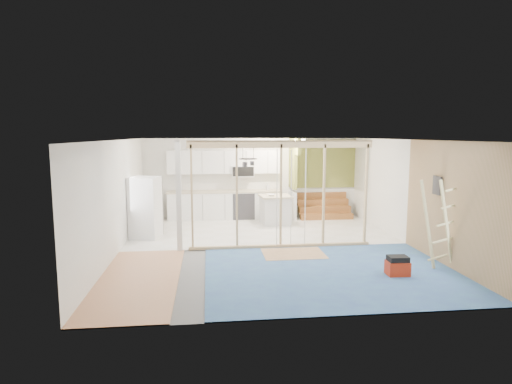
{
  "coord_description": "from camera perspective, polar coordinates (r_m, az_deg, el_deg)",
  "views": [
    {
      "loc": [
        -1.42,
        -9.94,
        2.73
      ],
      "look_at": [
        -0.23,
        0.6,
        1.29
      ],
      "focal_mm": 30.0,
      "sensor_mm": 36.0,
      "label": 1
    }
  ],
  "objects": [
    {
      "name": "sheathing_panel",
      "position": [
        9.44,
        24.93,
        -1.72
      ],
      "size": [
        0.02,
        4.0,
        2.6
      ],
      "primitive_type": "cube",
      "color": "tan",
      "rests_on": "room"
    },
    {
      "name": "fridge",
      "position": [
        11.57,
        -14.5,
        -2.06
      ],
      "size": [
        0.84,
        0.82,
        1.63
      ],
      "rotation": [
        0.0,
        0.0,
        -0.22
      ],
      "color": "white",
      "rests_on": "room"
    },
    {
      "name": "floor_overlays",
      "position": [
        10.47,
        1.98,
        -7.35
      ],
      "size": [
        7.0,
        8.0,
        0.03
      ],
      "color": "white",
      "rests_on": "room"
    },
    {
      "name": "ceiling_light",
      "position": [
        13.24,
        5.88,
        6.85
      ],
      "size": [
        0.32,
        0.32,
        0.08
      ],
      "primitive_type": "cylinder",
      "color": "#FFEABF",
      "rests_on": "room"
    },
    {
      "name": "soap_bottle_a",
      "position": [
        13.85,
        -10.14,
        0.82
      ],
      "size": [
        0.16,
        0.16,
        0.33
      ],
      "primitive_type": "imported",
      "rotation": [
        0.0,
        0.0,
        0.26
      ],
      "color": "silver",
      "rests_on": "base_cabinets"
    },
    {
      "name": "toolbox",
      "position": [
        8.84,
        18.36,
        -9.4
      ],
      "size": [
        0.43,
        0.33,
        0.39
      ],
      "rotation": [
        0.0,
        0.0,
        -0.04
      ],
      "color": "#AE2810",
      "rests_on": "room"
    },
    {
      "name": "base_cabinets",
      "position": [
        13.49,
        -7.16,
        -2.0
      ],
      "size": [
        4.45,
        2.24,
        0.93
      ],
      "color": "white",
      "rests_on": "room"
    },
    {
      "name": "room",
      "position": [
        10.14,
        1.66,
        -0.39
      ],
      "size": [
        7.01,
        8.01,
        2.61
      ],
      "color": "slate",
      "rests_on": "ground"
    },
    {
      "name": "bowl",
      "position": [
        12.78,
        2.1,
        -0.41
      ],
      "size": [
        0.29,
        0.29,
        0.06
      ],
      "primitive_type": "imported",
      "rotation": [
        0.0,
        0.0,
        -0.25
      ],
      "color": "silver",
      "rests_on": "island"
    },
    {
      "name": "stud_frame",
      "position": [
        10.07,
        0.3,
        1.22
      ],
      "size": [
        4.66,
        0.14,
        2.6
      ],
      "color": "tan",
      "rests_on": "room"
    },
    {
      "name": "pot_rack",
      "position": [
        11.9,
        -1.08,
        4.18
      ],
      "size": [
        0.52,
        0.52,
        0.72
      ],
      "color": "black",
      "rests_on": "room"
    },
    {
      "name": "electrical_panel",
      "position": [
        9.88,
        23.0,
        0.82
      ],
      "size": [
        0.04,
        0.3,
        0.4
      ],
      "primitive_type": "cube",
      "color": "#3B3A3F",
      "rests_on": "room"
    },
    {
      "name": "ladder",
      "position": [
        9.35,
        23.29,
        -3.99
      ],
      "size": [
        0.98,
        0.08,
        1.83
      ],
      "rotation": [
        0.0,
        0.0,
        0.09
      ],
      "color": "#D4C581",
      "rests_on": "room"
    },
    {
      "name": "upper_cabinets",
      "position": [
        13.8,
        -4.04,
        3.91
      ],
      "size": [
        3.6,
        0.41,
        0.85
      ],
      "color": "white",
      "rests_on": "room"
    },
    {
      "name": "island",
      "position": [
        13.0,
        2.59,
        -2.42
      ],
      "size": [
        0.98,
        0.98,
        0.89
      ],
      "rotation": [
        0.0,
        0.0,
        0.08
      ],
      "color": "silver",
      "rests_on": "room"
    },
    {
      "name": "soap_bottle_b",
      "position": [
        13.95,
        1.56,
        0.74
      ],
      "size": [
        0.12,
        0.12,
        0.22
      ],
      "primitive_type": "imported",
      "rotation": [
        0.0,
        0.0,
        0.25
      ],
      "color": "silver",
      "rests_on": "base_cabinets"
    },
    {
      "name": "green_partition",
      "position": [
        14.14,
        7.78,
        0.39
      ],
      "size": [
        2.25,
        1.51,
        2.6
      ],
      "color": "olive",
      "rests_on": "room"
    }
  ]
}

